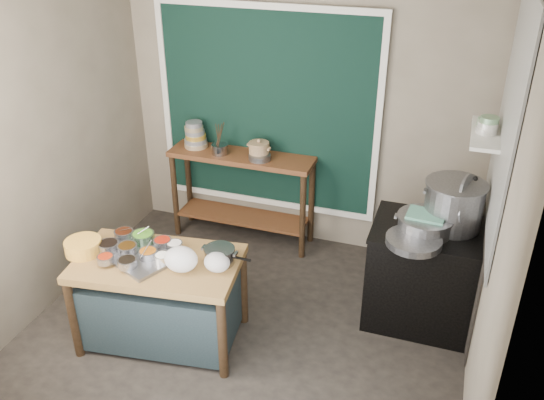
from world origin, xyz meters
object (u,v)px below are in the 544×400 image
(stove_block, at_px, (425,276))
(saucepan, at_px, (220,256))
(yellow_basin, at_px, (83,247))
(ceramic_crock, at_px, (259,151))
(stock_pot, at_px, (453,205))
(utensil_cup, at_px, (220,149))
(steamer, at_px, (425,224))
(condiment_tray, at_px, (139,254))
(back_counter, at_px, (242,197))
(prep_table, at_px, (161,300))

(stove_block, distance_m, saucepan, 1.72)
(yellow_basin, relative_size, ceramic_crock, 1.35)
(yellow_basin, distance_m, stock_pot, 2.88)
(utensil_cup, relative_size, steamer, 0.37)
(saucepan, bearing_deg, condiment_tray, -169.77)
(yellow_basin, bearing_deg, utensil_cup, 76.08)
(back_counter, bearing_deg, utensil_cup, -164.24)
(utensil_cup, height_order, steamer, utensil_cup)
(saucepan, relative_size, ceramic_crock, 1.14)
(saucepan, xyz_separation_m, stock_pot, (1.60, 0.89, 0.25))
(stock_pot, distance_m, steamer, 0.28)
(stove_block, bearing_deg, ceramic_crock, 157.62)
(condiment_tray, relative_size, ceramic_crock, 2.89)
(prep_table, height_order, steamer, steamer)
(prep_table, relative_size, saucepan, 5.28)
(stove_block, distance_m, yellow_basin, 2.74)
(stove_block, xyz_separation_m, saucepan, (-1.47, -0.80, 0.39))
(stove_block, height_order, ceramic_crock, ceramic_crock)
(utensil_cup, distance_m, ceramic_crock, 0.40)
(prep_table, bearing_deg, ceramic_crock, 74.13)
(prep_table, height_order, ceramic_crock, ceramic_crock)
(condiment_tray, distance_m, yellow_basin, 0.43)
(steamer, bearing_deg, prep_table, -155.65)
(condiment_tray, bearing_deg, prep_table, -6.55)
(prep_table, distance_m, steamer, 2.14)
(stove_block, xyz_separation_m, stock_pot, (0.13, 0.09, 0.64))
(steamer, bearing_deg, ceramic_crock, 154.64)
(back_counter, relative_size, condiment_tray, 2.41)
(utensil_cup, xyz_separation_m, ceramic_crock, (0.40, 0.03, 0.02))
(condiment_tray, height_order, stock_pot, stock_pot)
(prep_table, bearing_deg, yellow_basin, -179.28)
(utensil_cup, relative_size, ceramic_crock, 0.78)
(yellow_basin, bearing_deg, saucepan, 11.31)
(prep_table, relative_size, back_counter, 0.86)
(ceramic_crock, height_order, stock_pot, stock_pot)
(back_counter, xyz_separation_m, steamer, (1.84, -0.81, 0.48))
(yellow_basin, height_order, steamer, steamer)
(prep_table, relative_size, condiment_tray, 2.08)
(prep_table, height_order, back_counter, back_counter)
(prep_table, height_order, condiment_tray, condiment_tray)
(stove_block, relative_size, steamer, 2.05)
(prep_table, distance_m, yellow_basin, 0.73)
(saucepan, relative_size, steamer, 0.54)
(stove_block, xyz_separation_m, utensil_cup, (-2.10, 0.67, 0.57))
(yellow_basin, distance_m, steamer, 2.64)
(yellow_basin, relative_size, utensil_cup, 1.72)
(prep_table, height_order, yellow_basin, yellow_basin)
(stock_pot, bearing_deg, ceramic_crock, 161.49)
(utensil_cup, bearing_deg, steamer, -20.18)
(stock_pot, bearing_deg, back_counter, 162.44)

